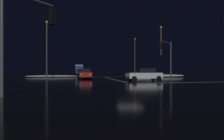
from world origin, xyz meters
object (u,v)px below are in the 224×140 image
(box_truck, at_px, (79,69))
(sedan_white_crossing, at_px, (144,75))
(streetlamp_left_near, at_px, (47,45))
(sedan_blue, at_px, (83,73))
(sedan_silver, at_px, (82,72))
(streetlamp_right_near, at_px, (161,48))
(streetlamp_right_far, at_px, (135,54))
(sedan_green, at_px, (83,73))
(sedan_black, at_px, (79,72))
(sedan_gray, at_px, (80,72))
(sedan_red, at_px, (85,74))
(traffic_signal_ne, at_px, (167,52))
(traffic_signal_sw, at_px, (27,25))

(box_truck, xyz_separation_m, sedan_white_crossing, (6.75, -44.17, -0.91))
(streetlamp_left_near, bearing_deg, sedan_blue, 23.41)
(sedan_blue, distance_m, sedan_white_crossing, 14.97)
(sedan_silver, relative_size, streetlamp_left_near, 0.46)
(streetlamp_right_near, relative_size, streetlamp_right_far, 0.97)
(sedan_white_crossing, distance_m, streetlamp_left_near, 17.40)
(sedan_blue, height_order, sedan_green, same)
(sedan_black, relative_size, streetlamp_right_near, 0.46)
(sedan_gray, bearing_deg, sedan_black, -94.49)
(sedan_red, distance_m, sedan_silver, 18.41)
(sedan_green, bearing_deg, streetlamp_right_far, 27.15)
(sedan_black, xyz_separation_m, box_truck, (0.26, 12.52, 0.91))
(sedan_silver, bearing_deg, streetlamp_right_far, 4.26)
(sedan_green, bearing_deg, box_truck, 90.14)
(streetlamp_right_far, bearing_deg, sedan_blue, -136.11)
(streetlamp_right_near, bearing_deg, traffic_signal_ne, -107.27)
(sedan_gray, height_order, box_truck, box_truck)
(sedan_red, distance_m, sedan_gray, 30.41)
(traffic_signal_sw, distance_m, traffic_signal_ne, 22.98)
(box_truck, bearing_deg, streetlamp_right_near, -67.65)
(box_truck, bearing_deg, traffic_signal_sw, -94.57)
(traffic_signal_sw, bearing_deg, streetlamp_left_near, 94.27)
(sedan_red, relative_size, traffic_signal_ne, 0.75)
(sedan_silver, relative_size, traffic_signal_ne, 0.75)
(streetlamp_left_near, bearing_deg, streetlamp_right_near, 0.00)
(sedan_gray, bearing_deg, box_truck, 91.85)
(streetlamp_right_far, bearing_deg, sedan_white_crossing, -104.76)
(box_truck, height_order, streetlamp_right_near, streetlamp_right_near)
(streetlamp_right_near, bearing_deg, box_truck, 112.35)
(sedan_blue, xyz_separation_m, streetlamp_left_near, (-6.09, -2.64, 4.62))
(sedan_red, height_order, box_truck, box_truck)
(sedan_blue, relative_size, sedan_black, 1.00)
(sedan_silver, distance_m, streetlamp_right_far, 14.55)
(sedan_gray, bearing_deg, traffic_signal_sw, -95.41)
(streetlamp_left_near, height_order, streetlamp_right_near, streetlamp_left_near)
(sedan_silver, height_order, sedan_black, same)
(traffic_signal_sw, height_order, streetlamp_left_near, streetlamp_left_near)
(traffic_signal_sw, relative_size, streetlamp_right_far, 0.59)
(streetlamp_right_far, bearing_deg, sedan_gray, 141.03)
(sedan_green, xyz_separation_m, sedan_white_crossing, (6.69, -19.63, 0.00))
(streetlamp_right_near, bearing_deg, sedan_black, 123.78)
(sedan_gray, bearing_deg, sedan_green, -90.48)
(sedan_silver, xyz_separation_m, streetlamp_right_near, (13.72, -14.98, 4.58))
(streetlamp_right_far, bearing_deg, sedan_black, 160.45)
(traffic_signal_sw, bearing_deg, sedan_gray, 84.59)
(traffic_signal_ne, bearing_deg, sedan_silver, 118.52)
(sedan_black, bearing_deg, sedan_green, -88.48)
(sedan_blue, xyz_separation_m, streetlamp_right_near, (13.89, -2.64, 4.58))
(sedan_blue, xyz_separation_m, traffic_signal_ne, (11.86, -9.17, 3.19))
(streetlamp_left_near, bearing_deg, sedan_red, -29.71)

